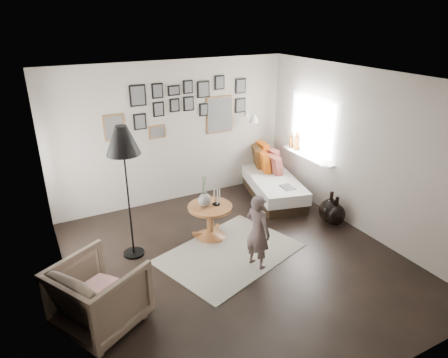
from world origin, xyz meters
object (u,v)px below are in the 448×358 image
daybed (270,181)px  vase (205,198)px  demijohn_small (335,214)px  magazine_basket (129,299)px  floor_lamp (123,145)px  demijohn_large (330,210)px  armchair (99,295)px  pedestal_table (210,223)px  child (258,232)px

daybed → vase: bearing=-140.1°
daybed → demijohn_small: 1.55m
vase → magazine_basket: size_ratio=1.28×
floor_lamp → demijohn_large: 3.63m
demijohn_small → vase: bearing=162.9°
vase → demijohn_small: bearing=-17.1°
floor_lamp → demijohn_small: (3.28, -0.72, -1.51)m
vase → demijohn_large: vase is taller
armchair → demijohn_large: bearing=-110.4°
demijohn_large → demijohn_small: size_ratio=1.10×
pedestal_table → demijohn_large: size_ratio=1.24×
vase → floor_lamp: size_ratio=0.25×
demijohn_small → armchair: bearing=-172.4°
daybed → armchair: (-3.68, -2.05, 0.12)m
daybed → demijohn_small: bearing=-63.8°
armchair → demijohn_small: (4.00, 0.53, -0.21)m
magazine_basket → daybed: bearing=30.9°
demijohn_large → demijohn_small: 0.12m
pedestal_table → daybed: daybed is taller
child → pedestal_table: bearing=-4.7°
daybed → floor_lamp: size_ratio=1.01×
demijohn_small → pedestal_table: bearing=162.8°
pedestal_table → armchair: size_ratio=0.79×
pedestal_table → demijohn_large: demijohn_large is taller
floor_lamp → magazine_basket: floor_lamp is taller
armchair → floor_lamp: bearing=-59.7°
vase → demijohn_small: size_ratio=0.98×
magazine_basket → demijohn_large: 3.70m
magazine_basket → child: child is taller
demijohn_small → demijohn_large: bearing=98.2°
demijohn_large → daybed: bearing=102.1°
armchair → floor_lamp: floor_lamp is taller
demijohn_small → daybed: bearing=101.8°
vase → daybed: 2.05m
vase → daybed: vase is taller
magazine_basket → demijohn_large: size_ratio=0.69×
armchair → demijohn_small: size_ratio=1.74×
demijohn_large → child: child is taller
child → vase: bearing=-0.8°
pedestal_table → daybed: size_ratio=0.35×
magazine_basket → child: 1.90m
vase → floor_lamp: (-1.15, 0.06, 1.00)m
pedestal_table → floor_lamp: size_ratio=0.35×
demijohn_large → pedestal_table: bearing=165.8°
daybed → armchair: bearing=-136.6°
armchair → child: child is taller
pedestal_table → vase: (-0.08, 0.02, 0.45)m
pedestal_table → demijohn_small: pedestal_table is taller
pedestal_table → floor_lamp: bearing=176.2°
pedestal_table → magazine_basket: pedestal_table is taller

